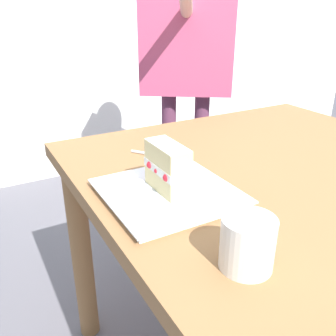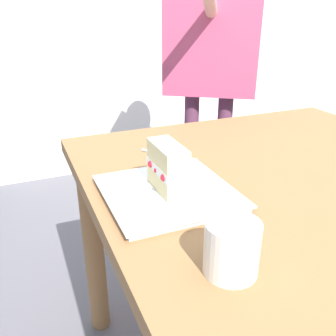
{
  "view_description": "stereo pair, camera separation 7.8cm",
  "coord_description": "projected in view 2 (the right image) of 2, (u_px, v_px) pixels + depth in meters",
  "views": [
    {
      "loc": [
        -0.54,
        0.69,
        1.13
      ],
      "look_at": [
        0.09,
        0.34,
        0.82
      ],
      "focal_mm": 39.44,
      "sensor_mm": 36.0,
      "label": 1
    },
    {
      "loc": [
        -0.57,
        0.62,
        1.13
      ],
      "look_at": [
        0.09,
        0.34,
        0.82
      ],
      "focal_mm": 39.44,
      "sensor_mm": 36.0,
      "label": 2
    }
  ],
  "objects": [
    {
      "name": "diner_person",
      "position": [
        212.0,
        38.0,
        1.61
      ],
      "size": [
        0.56,
        0.48,
        1.5
      ],
      "color": "#5D3049",
      "rests_on": "ground"
    },
    {
      "name": "patio_table",
      "position": [
        311.0,
        225.0,
        0.9
      ],
      "size": [
        1.14,
        1.01,
        0.75
      ],
      "color": "olive",
      "rests_on": "ground"
    },
    {
      "name": "dessert_fork",
      "position": [
        172.0,
        156.0,
        1.02
      ],
      "size": [
        0.15,
        0.12,
        0.01
      ],
      "color": "silver",
      "rests_on": "patio_table"
    },
    {
      "name": "dessert_plate",
      "position": [
        168.0,
        193.0,
        0.81
      ],
      "size": [
        0.27,
        0.27,
        0.02
      ],
      "color": "white",
      "rests_on": "patio_table"
    },
    {
      "name": "cake_slice",
      "position": [
        168.0,
        168.0,
        0.79
      ],
      "size": [
        0.12,
        0.06,
        0.1
      ],
      "color": "#EAD18C",
      "rests_on": "dessert_plate"
    },
    {
      "name": "coffee_cup",
      "position": [
        232.0,
        247.0,
        0.57
      ],
      "size": [
        0.09,
        0.09,
        0.09
      ],
      "color": "silver",
      "rests_on": "patio_table"
    }
  ]
}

